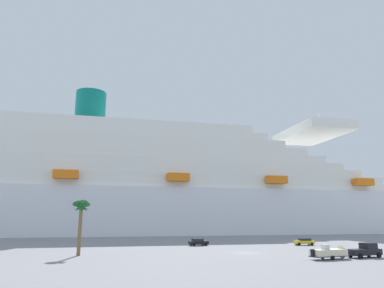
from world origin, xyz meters
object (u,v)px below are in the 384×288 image
(pickup_truck, at_px, (365,251))
(parked_car_yellow_taxi, at_px, (304,242))
(small_boat_on_trailer, at_px, (332,253))
(palm_tree, at_px, (81,211))
(parked_car_black_coupe, at_px, (198,242))
(cruise_ship, at_px, (166,190))

(pickup_truck, relative_size, parked_car_yellow_taxi, 1.27)
(small_boat_on_trailer, relative_size, palm_tree, 0.83)
(palm_tree, distance_m, parked_car_black_coupe, 30.25)
(pickup_truck, bearing_deg, small_boat_on_trailer, -168.93)
(pickup_truck, xyz_separation_m, parked_car_yellow_taxi, (3.13, 25.81, -0.21))
(cruise_ship, xyz_separation_m, pickup_truck, (22.08, -89.96, -16.12))
(parked_car_yellow_taxi, bearing_deg, small_boat_on_trailer, -109.21)
(cruise_ship, bearing_deg, palm_tree, -105.69)
(palm_tree, relative_size, parked_car_black_coupe, 1.97)
(parked_car_black_coupe, bearing_deg, parked_car_yellow_taxi, -6.95)
(pickup_truck, xyz_separation_m, small_boat_on_trailer, (-6.29, -1.23, -0.08))
(palm_tree, bearing_deg, parked_car_black_coupe, 37.53)
(parked_car_black_coupe, bearing_deg, pickup_truck, -53.99)
(small_boat_on_trailer, height_order, palm_tree, palm_tree)
(small_boat_on_trailer, bearing_deg, pickup_truck, 11.07)
(small_boat_on_trailer, xyz_separation_m, parked_car_yellow_taxi, (9.42, 27.04, -0.13))
(cruise_ship, relative_size, parked_car_yellow_taxi, 56.18)
(small_boat_on_trailer, distance_m, palm_tree, 40.36)
(pickup_truck, height_order, parked_car_yellow_taxi, pickup_truck)
(small_boat_on_trailer, bearing_deg, cruise_ship, 99.83)
(cruise_ship, distance_m, palm_tree, 82.94)
(parked_car_black_coupe, relative_size, parked_car_yellow_taxi, 0.99)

